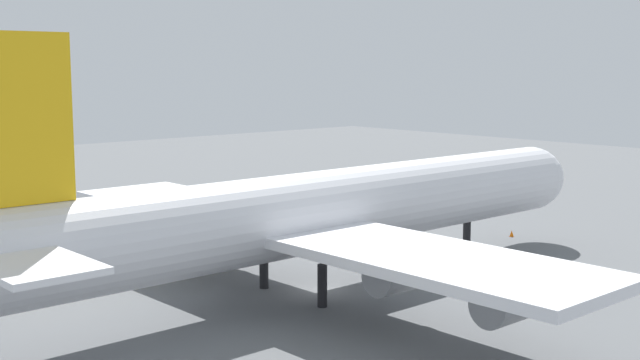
# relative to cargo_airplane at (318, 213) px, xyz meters

# --- Properties ---
(ground_plane) EXTENTS (246.16, 246.16, 0.00)m
(ground_plane) POSITION_rel_cargo_airplane_xyz_m (0.25, 0.00, -6.04)
(ground_plane) COLOR slate
(cargo_airplane) EXTENTS (61.54, 50.26, 18.93)m
(cargo_airplane) POSITION_rel_cargo_airplane_xyz_m (0.00, 0.00, 0.00)
(cargo_airplane) COLOR silver
(cargo_airplane) RESTS_ON ground_plane
(baggage_tug) EXTENTS (3.95, 3.07, 2.32)m
(baggage_tug) POSITION_rel_cargo_airplane_xyz_m (34.65, 22.30, -4.84)
(baggage_tug) COLOR silver
(baggage_tug) RESTS_ON ground_plane
(safety_cone_nose) EXTENTS (0.44, 0.44, 0.63)m
(safety_cone_nose) POSITION_rel_cargo_airplane_xyz_m (27.94, 1.95, -5.72)
(safety_cone_nose) COLOR orange
(safety_cone_nose) RESTS_ON ground_plane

